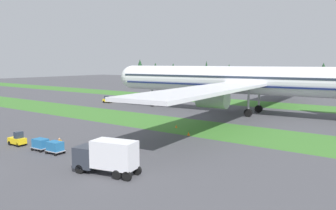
{
  "coord_description": "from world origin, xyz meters",
  "views": [
    {
      "loc": [
        37.11,
        -14.59,
        11.45
      ],
      "look_at": [
        0.82,
        33.04,
        4.0
      ],
      "focal_mm": 37.17,
      "sensor_mm": 36.0,
      "label": 1
    }
  ],
  "objects": [
    {
      "name": "grass_strip_near",
      "position": [
        0.0,
        36.32,
        0.0
      ],
      "size": [
        320.0,
        13.66,
        0.01
      ],
      "primitive_type": "cube",
      "color": "#3D752D",
      "rests_on": "ground"
    },
    {
      "name": "grass_strip_far",
      "position": [
        0.0,
        75.65,
        0.0
      ],
      "size": [
        320.0,
        13.66,
        0.01
      ],
      "primitive_type": "cube",
      "color": "#3D752D",
      "rests_on": "ground"
    },
    {
      "name": "airliner",
      "position": [
        4.48,
        56.22,
        7.46
      ],
      "size": [
        67.87,
        83.36,
        20.83
      ],
      "rotation": [
        0.0,
        0.0,
        1.67
      ],
      "color": "white",
      "rests_on": "ground"
    },
    {
      "name": "baggage_tug",
      "position": [
        -7.79,
        10.1,
        0.81
      ],
      "size": [
        2.68,
        1.47,
        1.97
      ],
      "rotation": [
        0.0,
        0.0,
        1.64
      ],
      "color": "yellow",
      "rests_on": "ground"
    },
    {
      "name": "cargo_dolly_lead",
      "position": [
        -2.77,
        10.43,
        0.92
      ],
      "size": [
        2.29,
        1.64,
        1.55
      ],
      "rotation": [
        0.0,
        0.0,
        1.64
      ],
      "color": "#A3A3A8",
      "rests_on": "ground"
    },
    {
      "name": "cargo_dolly_second",
      "position": [
        0.12,
        10.62,
        0.92
      ],
      "size": [
        2.29,
        1.64,
        1.55
      ],
      "rotation": [
        0.0,
        0.0,
        1.64
      ],
      "color": "#A3A3A8",
      "rests_on": "ground"
    },
    {
      "name": "catering_truck",
      "position": [
        11.2,
        9.08,
        1.95
      ],
      "size": [
        7.3,
        3.85,
        3.58
      ],
      "rotation": [
        0.0,
        0.0,
        1.81
      ],
      "color": "#2D333D",
      "rests_on": "ground"
    },
    {
      "name": "pushback_tractor",
      "position": [
        -35.36,
        52.31,
        0.81
      ],
      "size": [
        2.71,
        1.55,
        1.97
      ],
      "rotation": [
        0.0,
        0.0,
        4.81
      ],
      "color": "yellow",
      "rests_on": "ground"
    },
    {
      "name": "ground_crew_marshaller",
      "position": [
        -0.55,
        11.76,
        0.95
      ],
      "size": [
        0.36,
        0.54,
        1.74
      ],
      "rotation": [
        0.0,
        0.0,
        1.25
      ],
      "color": "black",
      "rests_on": "ground"
    },
    {
      "name": "taxiway_marker_0",
      "position": [
        7.3,
        29.84,
        0.27
      ],
      "size": [
        0.44,
        0.44,
        0.54
      ],
      "primitive_type": "cone",
      "color": "orange",
      "rests_on": "ground"
    },
    {
      "name": "taxiway_marker_1",
      "position": [
        1.99,
        33.89,
        0.25
      ],
      "size": [
        0.44,
        0.44,
        0.5
      ],
      "primitive_type": "cone",
      "color": "orange",
      "rests_on": "ground"
    },
    {
      "name": "distant_tree_line",
      "position": [
        -1.09,
        118.82,
        7.08
      ],
      "size": [
        175.08,
        11.17,
        12.72
      ],
      "color": "#4C3823",
      "rests_on": "ground"
    }
  ]
}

